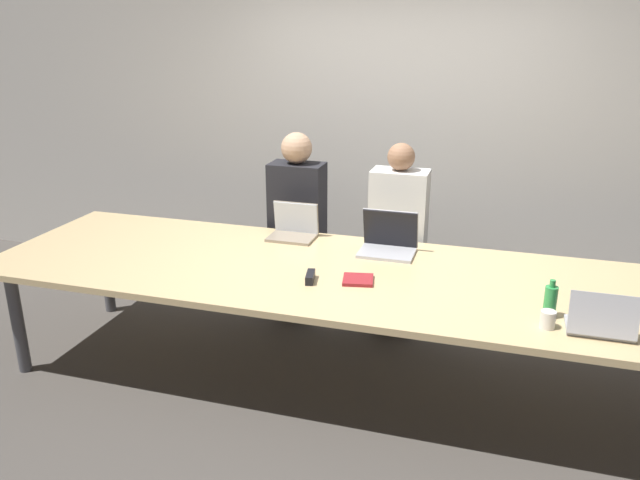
{
  "coord_description": "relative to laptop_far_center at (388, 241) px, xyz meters",
  "views": [
    {
      "loc": [
        0.85,
        -3.39,
        2.19
      ],
      "look_at": [
        -0.21,
        0.1,
        0.91
      ],
      "focal_mm": 35.0,
      "sensor_mm": 36.0,
      "label": 1
    }
  ],
  "objects": [
    {
      "name": "person_far_midleft",
      "position": [
        -0.78,
        0.44,
        -0.14
      ],
      "size": [
        0.4,
        0.24,
        1.44
      ],
      "color": "#2D2D38",
      "rests_on": "ground_plane"
    },
    {
      "name": "laptop_far_midleft",
      "position": [
        -0.69,
        0.1,
        -0.01
      ],
      "size": [
        0.32,
        0.24,
        0.24
      ],
      "color": "gray",
      "rests_on": "conference_table"
    },
    {
      "name": "notebook",
      "position": [
        -0.07,
        -0.54,
        -0.07
      ],
      "size": [
        0.2,
        0.2,
        0.02
      ],
      "rotation": [
        0.0,
        0.0,
        0.19
      ],
      "color": "maroon",
      "rests_on": "conference_table"
    },
    {
      "name": "bottle_near_right",
      "position": [
        0.97,
        -0.71,
        0.01
      ],
      "size": [
        0.06,
        0.06,
        0.21
      ],
      "color": "green",
      "rests_on": "conference_table"
    },
    {
      "name": "cup_near_right",
      "position": [
        0.96,
        -0.84,
        -0.03
      ],
      "size": [
        0.07,
        0.07,
        0.09
      ],
      "color": "white",
      "rests_on": "conference_table"
    },
    {
      "name": "conference_table",
      "position": [
        -0.16,
        -0.42,
        -0.13
      ],
      "size": [
        4.53,
        1.32,
        0.76
      ],
      "color": "#D6B77F",
      "rests_on": "ground_plane"
    },
    {
      "name": "ground_plane",
      "position": [
        -0.16,
        -0.42,
        -0.84
      ],
      "size": [
        24.0,
        24.0,
        0.0
      ],
      "primitive_type": "plane",
      "color": "#4C4742"
    },
    {
      "name": "laptop_far_center",
      "position": [
        0.0,
        0.0,
        0.0
      ],
      "size": [
        0.36,
        0.27,
        0.28
      ],
      "color": "#B7B7BC",
      "rests_on": "conference_table"
    },
    {
      "name": "laptop_near_right",
      "position": [
        1.2,
        -0.83,
        -0.01
      ],
      "size": [
        0.31,
        0.22,
        0.22
      ],
      "rotation": [
        0.0,
        0.0,
        3.14
      ],
      "color": "#B7B7BC",
      "rests_on": "conference_table"
    },
    {
      "name": "stapler",
      "position": [
        -0.34,
        -0.61,
        -0.05
      ],
      "size": [
        0.07,
        0.16,
        0.05
      ],
      "rotation": [
        0.0,
        0.0,
        0.2
      ],
      "color": "black",
      "rests_on": "conference_table"
    },
    {
      "name": "curtain_wall",
      "position": [
        -0.16,
        1.25,
        0.56
      ],
      "size": [
        12.0,
        0.06,
        2.8
      ],
      "color": "beige",
      "rests_on": "ground_plane"
    },
    {
      "name": "person_far_center",
      "position": [
        -0.01,
        0.43,
        -0.16
      ],
      "size": [
        0.4,
        0.24,
        1.41
      ],
      "color": "#2D2D38",
      "rests_on": "ground_plane"
    }
  ]
}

